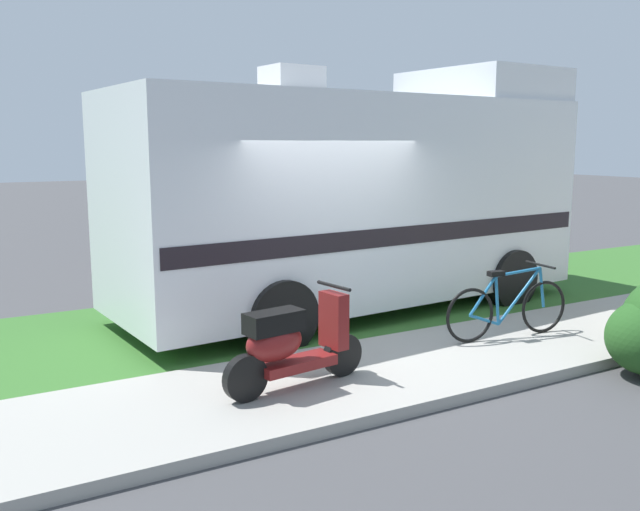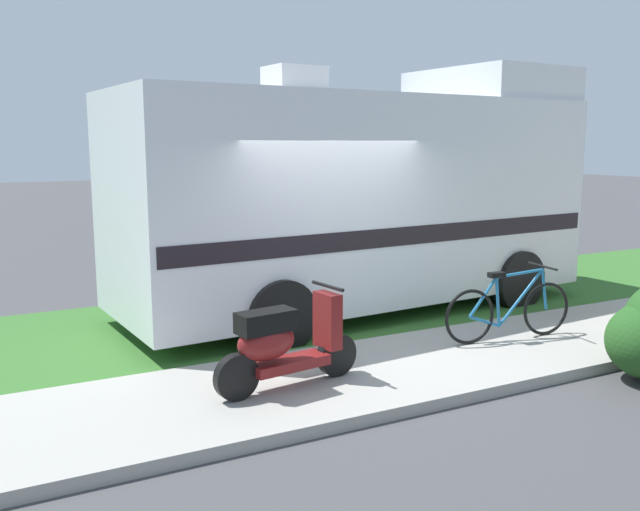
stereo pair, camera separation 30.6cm
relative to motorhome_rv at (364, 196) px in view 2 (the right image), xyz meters
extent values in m
plane|color=#424244|center=(-1.16, -1.37, -1.72)|extent=(80.00, 80.00, 0.00)
cube|color=#9E9B93|center=(-1.16, -2.57, -1.66)|extent=(24.00, 2.00, 0.12)
cube|color=#336628|center=(-1.16, 0.13, -1.68)|extent=(24.00, 3.40, 0.08)
cube|color=silver|center=(-0.11, -0.01, -0.02)|extent=(7.02, 2.83, 2.80)
cube|color=silver|center=(2.42, 0.18, 1.63)|extent=(1.96, 2.34, 0.50)
cube|color=black|center=(-0.11, -0.01, -0.44)|extent=(6.89, 2.84, 0.24)
cube|color=black|center=(3.30, 0.24, 0.47)|extent=(0.22, 1.98, 0.90)
cube|color=silver|center=(-1.13, -0.08, 1.56)|extent=(0.74, 0.65, 0.36)
cylinder|color=black|center=(1.94, 1.26, -1.27)|extent=(0.92, 0.35, 0.90)
cylinder|color=black|center=(2.10, -0.96, -1.27)|extent=(0.92, 0.35, 0.90)
cylinder|color=black|center=(-2.07, 0.96, -1.27)|extent=(0.92, 0.35, 0.90)
cylinder|color=black|center=(-1.91, -1.26, -1.27)|extent=(0.92, 0.35, 0.90)
cylinder|color=black|center=(-1.86, -2.56, -1.38)|extent=(0.45, 0.16, 0.44)
cylinder|color=black|center=(-3.01, -2.72, -1.38)|extent=(0.45, 0.16, 0.44)
cube|color=maroon|center=(-2.44, -2.64, -1.36)|extent=(0.84, 0.39, 0.10)
cube|color=black|center=(-2.69, -2.67, -0.90)|extent=(0.59, 0.33, 0.20)
ellipsoid|color=maroon|center=(-2.69, -2.67, -1.10)|extent=(0.64, 0.38, 0.36)
cube|color=maroon|center=(-1.98, -2.58, -1.00)|extent=(0.18, 0.34, 0.56)
cylinder|color=black|center=(-1.98, -2.58, -0.65)|extent=(0.10, 0.50, 0.04)
sphere|color=white|center=(-1.98, -2.58, -0.82)|extent=(0.12, 0.12, 0.12)
torus|color=black|center=(1.14, -2.46, -1.26)|extent=(0.66, 0.12, 0.66)
torus|color=black|center=(0.05, -2.33, -1.26)|extent=(0.66, 0.12, 0.66)
cylinder|color=#1E6699|center=(0.76, -2.42, -1.09)|extent=(0.62, 0.11, 0.67)
cylinder|color=#1E6699|center=(0.44, -2.38, -1.11)|extent=(0.11, 0.05, 0.60)
cylinder|color=#1E6699|center=(0.73, -2.41, -0.79)|extent=(0.66, 0.12, 0.09)
cylinder|color=#1E6699|center=(0.26, -2.36, -1.34)|extent=(0.43, 0.09, 0.18)
cylinder|color=#1E6699|center=(0.23, -2.35, -1.04)|extent=(0.38, 0.08, 0.47)
cylinder|color=#1E6699|center=(1.10, -2.46, -1.01)|extent=(0.13, 0.05, 0.51)
cube|color=black|center=(0.40, -2.37, -0.78)|extent=(0.21, 0.12, 0.06)
cylinder|color=black|center=(1.06, -2.45, -0.72)|extent=(0.09, 0.52, 0.03)
cube|color=maroon|center=(1.93, 4.27, -0.65)|extent=(2.45, 2.15, 1.57)
cube|color=black|center=(1.93, 4.27, -0.17)|extent=(2.34, 2.16, 0.44)
cube|color=maroon|center=(4.55, 4.39, -1.07)|extent=(2.98, 2.17, 0.74)
cylinder|color=black|center=(1.79, 3.28, -1.34)|extent=(0.77, 0.27, 0.76)
cylinder|color=black|center=(1.70, 5.24, -1.34)|extent=(0.77, 0.27, 0.76)
cylinder|color=black|center=(4.94, 3.43, -1.34)|extent=(0.77, 0.27, 0.76)
cylinder|color=black|center=(4.85, 5.39, -1.34)|extent=(0.77, 0.27, 0.76)
camera|label=1|loc=(-5.38, -8.23, 0.76)|focal=38.17mm
camera|label=2|loc=(-5.11, -8.38, 0.76)|focal=38.17mm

